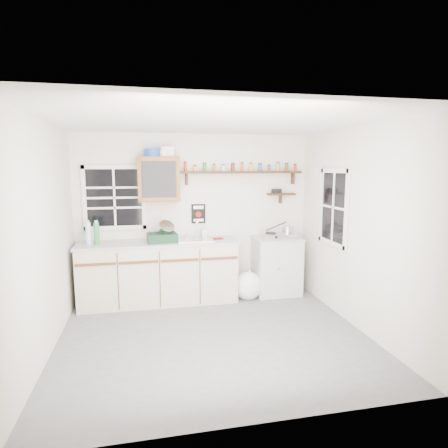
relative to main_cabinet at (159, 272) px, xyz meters
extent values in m
cube|color=#565658|center=(0.58, -1.30, -0.47)|extent=(3.60, 3.20, 0.02)
cube|color=silver|center=(0.58, -1.30, 2.05)|extent=(3.60, 3.20, 0.02)
cube|color=beige|center=(-1.23, -1.30, 0.79)|extent=(0.02, 3.20, 2.50)
cube|color=beige|center=(2.40, -1.30, 0.79)|extent=(0.02, 3.20, 2.50)
cube|color=beige|center=(0.58, 0.31, 0.79)|extent=(3.60, 0.02, 2.50)
cube|color=beige|center=(0.58, -2.91, 0.79)|extent=(3.60, 0.02, 2.50)
cube|color=#BCB59C|center=(0.00, 0.00, -0.02)|extent=(2.27, 0.60, 0.88)
cube|color=#9C9FA4|center=(0.00, 0.00, 0.44)|extent=(2.31, 0.62, 0.04)
cube|color=#5C3018|center=(-0.85, -0.31, 0.24)|extent=(0.53, 0.02, 0.03)
cube|color=#5C3018|center=(-0.28, -0.31, 0.24)|extent=(0.53, 0.02, 0.03)
cube|color=#5C3018|center=(0.28, -0.31, 0.24)|extent=(0.53, 0.02, 0.03)
cube|color=#5C3018|center=(0.85, -0.31, 0.24)|extent=(0.53, 0.02, 0.03)
cube|color=#B5B6AF|center=(1.83, 0.03, -0.02)|extent=(0.70, 0.55, 0.88)
cube|color=#9C9FA4|center=(1.83, 0.03, 0.43)|extent=(0.73, 0.57, 0.03)
cube|color=#B8B8BD|center=(0.53, 0.00, 0.46)|extent=(0.52, 0.44, 0.03)
cylinder|color=#B8B8BD|center=(0.58, 0.16, 0.60)|extent=(0.02, 0.02, 0.28)
cylinder|color=#B8B8BD|center=(0.58, 0.10, 0.73)|extent=(0.02, 0.14, 0.02)
cube|color=brown|center=(0.03, 0.15, 1.36)|extent=(0.60, 0.30, 0.65)
cube|color=black|center=(0.03, -0.01, 1.36)|extent=(0.48, 0.02, 0.52)
cylinder|color=#193BA3|center=(-0.04, 0.15, 1.74)|extent=(0.24, 0.24, 0.11)
cube|color=silver|center=(0.17, 0.15, 1.76)|extent=(0.18, 0.15, 0.14)
cylinder|color=silver|center=(0.11, 0.10, 1.74)|extent=(0.12, 0.12, 0.10)
cube|color=black|center=(1.31, 0.21, 1.46)|extent=(1.91, 0.18, 0.04)
cube|color=black|center=(0.45, 0.25, 1.36)|extent=(0.03, 0.10, 0.18)
cube|color=black|center=(2.17, 0.25, 1.36)|extent=(0.03, 0.10, 0.18)
cylinder|color=red|center=(0.43, 0.21, 1.54)|extent=(0.04, 0.04, 0.13)
cylinder|color=black|center=(0.43, 0.21, 1.61)|extent=(0.04, 0.04, 0.02)
cylinder|color=gold|center=(0.58, 0.21, 1.51)|extent=(0.05, 0.05, 0.08)
cylinder|color=black|center=(0.58, 0.21, 1.56)|extent=(0.05, 0.05, 0.02)
cylinder|color=#267226|center=(0.73, 0.21, 1.53)|extent=(0.05, 0.05, 0.11)
cylinder|color=black|center=(0.73, 0.21, 1.60)|extent=(0.05, 0.05, 0.02)
cylinder|color=#99591E|center=(0.87, 0.21, 1.52)|extent=(0.04, 0.04, 0.10)
cylinder|color=black|center=(0.87, 0.21, 1.58)|extent=(0.04, 0.04, 0.02)
cylinder|color=silver|center=(1.02, 0.21, 1.52)|extent=(0.06, 0.06, 0.09)
cylinder|color=black|center=(1.02, 0.21, 1.57)|extent=(0.05, 0.05, 0.02)
cylinder|color=#4C2614|center=(1.16, 0.21, 1.53)|extent=(0.06, 0.06, 0.11)
cylinder|color=black|center=(1.16, 0.21, 1.59)|extent=(0.05, 0.05, 0.02)
cylinder|color=#B24C19|center=(1.31, 0.21, 1.54)|extent=(0.05, 0.05, 0.12)
cylinder|color=black|center=(1.31, 0.21, 1.61)|extent=(0.04, 0.04, 0.02)
cylinder|color=gold|center=(1.46, 0.21, 1.53)|extent=(0.05, 0.05, 0.11)
cylinder|color=black|center=(1.46, 0.21, 1.59)|extent=(0.04, 0.04, 0.02)
cylinder|color=#334C8C|center=(1.60, 0.21, 1.53)|extent=(0.06, 0.06, 0.11)
cylinder|color=black|center=(1.60, 0.21, 1.59)|extent=(0.05, 0.05, 0.02)
cylinder|color=maroon|center=(1.75, 0.21, 1.52)|extent=(0.04, 0.04, 0.08)
cylinder|color=black|center=(1.75, 0.21, 1.57)|extent=(0.04, 0.04, 0.02)
cylinder|color=#BF8C3F|center=(1.89, 0.21, 1.54)|extent=(0.05, 0.05, 0.12)
cylinder|color=black|center=(1.89, 0.21, 1.60)|extent=(0.05, 0.05, 0.02)
cylinder|color=brown|center=(2.04, 0.21, 1.53)|extent=(0.06, 0.06, 0.11)
cylinder|color=black|center=(2.04, 0.21, 1.60)|extent=(0.05, 0.05, 0.02)
cylinder|color=red|center=(2.19, 0.21, 1.52)|extent=(0.05, 0.05, 0.10)
cylinder|color=black|center=(2.19, 0.21, 1.58)|extent=(0.04, 0.04, 0.02)
cube|color=black|center=(1.96, 0.22, 1.11)|extent=(0.45, 0.15, 0.03)
cube|color=black|center=(1.96, 0.26, 1.03)|extent=(0.03, 0.08, 0.14)
cube|color=black|center=(1.88, 0.22, 1.16)|extent=(0.14, 0.10, 0.07)
cube|color=black|center=(0.63, 0.29, 0.82)|extent=(0.22, 0.01, 0.30)
cube|color=white|center=(0.63, 0.28, 0.92)|extent=(0.16, 0.00, 0.05)
cylinder|color=#A50C0C|center=(0.63, 0.28, 0.81)|extent=(0.09, 0.01, 0.09)
cube|color=white|center=(0.63, 0.28, 0.72)|extent=(0.16, 0.00, 0.04)
cube|color=black|center=(-0.62, 0.29, 1.09)|extent=(0.85, 0.02, 0.90)
cube|color=silver|center=(-0.62, 0.29, 1.09)|extent=(0.93, 0.03, 0.98)
cube|color=black|center=(2.37, -0.75, 0.99)|extent=(0.02, 0.70, 1.00)
cube|color=silver|center=(2.37, -0.75, 0.99)|extent=(0.03, 0.78, 1.08)
cylinder|color=silver|center=(-0.96, -0.04, 0.62)|extent=(0.07, 0.07, 0.32)
cylinder|color=silver|center=(-0.96, -0.04, 0.79)|extent=(0.04, 0.04, 0.03)
cylinder|color=#297B3C|center=(-0.85, -0.02, 0.61)|extent=(0.08, 0.08, 0.31)
cylinder|color=silver|center=(-0.85, -0.02, 0.78)|extent=(0.04, 0.04, 0.03)
cube|color=black|center=(0.05, -0.03, 0.52)|extent=(0.45, 0.35, 0.13)
cylinder|color=#B8B8BD|center=(0.11, -0.03, 0.65)|extent=(0.32, 0.34, 0.25)
imported|color=silver|center=(0.71, 0.19, 0.56)|extent=(0.10, 0.11, 0.20)
cube|color=maroon|center=(0.89, 0.00, 0.47)|extent=(0.16, 0.15, 0.02)
cube|color=#B8B8BD|center=(1.87, 0.01, 0.48)|extent=(0.57, 0.35, 0.07)
cylinder|color=black|center=(1.73, 0.01, 0.52)|extent=(0.17, 0.17, 0.01)
cylinder|color=black|center=(2.00, 0.01, 0.52)|extent=(0.17, 0.17, 0.01)
cylinder|color=#B8B8BD|center=(2.00, 0.01, 0.57)|extent=(0.17, 0.17, 0.10)
cylinder|color=black|center=(1.84, 0.09, 0.61)|extent=(0.31, 0.14, 0.17)
ellipsoid|color=white|center=(1.33, -0.14, -0.26)|extent=(0.42, 0.38, 0.44)
cone|color=white|center=(1.35, -0.14, -0.06)|extent=(0.12, 0.12, 0.12)
camera|label=1|loc=(-0.15, -5.45, 1.53)|focal=30.00mm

